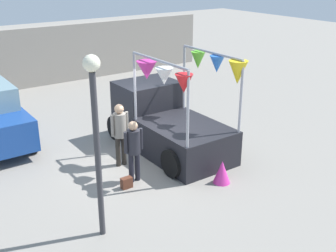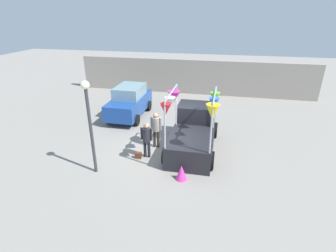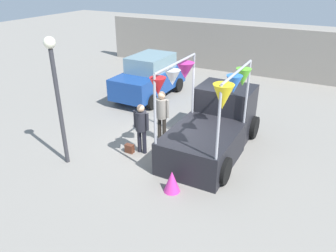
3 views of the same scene
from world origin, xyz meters
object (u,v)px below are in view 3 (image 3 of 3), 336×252
at_px(person_vendor, 162,111).
at_px(street_lamp, 56,84).
at_px(person_customer, 141,124).
at_px(handbag, 130,149).
at_px(folded_kite_bundle_magenta, 172,181).
at_px(parked_car, 150,76).
at_px(vendor_truck, 215,123).

relative_size(person_vendor, street_lamp, 0.47).
height_order(person_customer, handbag, person_customer).
height_order(person_vendor, handbag, person_vendor).
bearing_deg(person_vendor, street_lamp, -126.26).
height_order(person_vendor, folded_kite_bundle_magenta, person_vendor).
xyz_separation_m(person_vendor, handbag, (-0.52, -1.19, -0.93)).
xyz_separation_m(person_customer, person_vendor, (0.17, 0.99, 0.09)).
xyz_separation_m(parked_car, person_vendor, (2.57, -3.53, 0.13)).
distance_m(person_vendor, handbag, 1.60).
bearing_deg(vendor_truck, street_lamp, -140.94).
relative_size(street_lamp, folded_kite_bundle_magenta, 6.23).
distance_m(person_customer, person_vendor, 1.01).
bearing_deg(folded_kite_bundle_magenta, vendor_truck, 87.53).
bearing_deg(folded_kite_bundle_magenta, street_lamp, -176.77).
bearing_deg(person_customer, person_vendor, 80.39).
distance_m(handbag, street_lamp, 3.00).
bearing_deg(parked_car, street_lamp, -83.41).
bearing_deg(street_lamp, handbag, 45.05).
distance_m(vendor_truck, person_customer, 2.32).
xyz_separation_m(vendor_truck, parked_car, (-4.28, 3.16, 0.08)).
distance_m(parked_car, handbag, 5.21).
distance_m(person_vendor, street_lamp, 3.44).
distance_m(person_vendor, folded_kite_bundle_magenta, 2.94).
height_order(parked_car, street_lamp, street_lamp).
height_order(parked_car, person_customer, parked_car).
distance_m(person_customer, folded_kite_bundle_magenta, 2.33).
bearing_deg(street_lamp, person_customer, 42.39).
height_order(vendor_truck, person_vendor, vendor_truck).
xyz_separation_m(parked_car, street_lamp, (0.70, -6.07, 1.51)).
xyz_separation_m(vendor_truck, street_lamp, (-3.58, -2.90, 1.59)).
bearing_deg(person_customer, vendor_truck, 35.76).
height_order(vendor_truck, handbag, vendor_truck).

